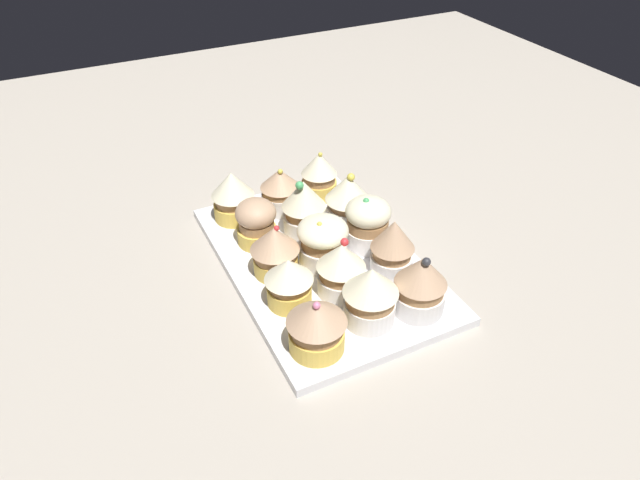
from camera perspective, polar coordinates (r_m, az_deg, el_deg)
name	(u,v)px	position (r cm, az deg, el deg)	size (l,w,h in cm)	color
ground_plane	(320,274)	(78.37, 0.00, -3.34)	(180.00, 180.00, 3.00)	#B2A899
baking_tray	(320,262)	(77.04, 0.00, -2.15)	(36.97, 23.63, 1.20)	silver
cupcake_0	(233,195)	(83.07, -8.56, 4.39)	(6.10, 6.10, 7.47)	#EFC651
cupcake_1	(256,222)	(78.07, -6.28, 1.80)	(5.48, 5.48, 6.60)	#EFC651
cupcake_2	(274,249)	(72.59, -4.51, -0.85)	(6.25, 6.25, 7.10)	#EFC651
cupcake_3	(289,281)	(68.04, -3.08, -4.01)	(5.85, 5.85, 6.51)	#EFC651
cupcake_4	(317,324)	(62.50, -0.33, -8.28)	(6.63, 6.63, 7.12)	#EFC651
cupcake_5	(282,189)	(84.53, -3.74, 5.02)	(5.77, 5.77, 6.96)	white
cupcake_6	(304,206)	(79.23, -1.60, 3.38)	(6.13, 6.13, 8.46)	white
cupcake_7	(321,241)	(73.90, 0.10, -0.10)	(6.61, 6.61, 6.86)	white
cupcake_8	(341,268)	(69.27, 2.08, -2.78)	(5.97, 5.97, 7.53)	white
cupcake_9	(370,295)	(65.57, 4.93, -5.36)	(6.41, 6.41, 7.63)	white
cupcake_10	(319,175)	(87.40, -0.09, 6.45)	(5.42, 5.42, 7.46)	#EFC651
cupcake_11	(348,198)	(81.30, 2.74, 4.16)	(6.39, 6.39, 7.99)	white
cupcake_12	(368,222)	(77.24, 4.71, 1.79)	(6.10, 6.10, 7.50)	white
cupcake_13	(393,246)	(72.98, 7.16, -0.55)	(5.60, 5.60, 7.58)	white
cupcake_14	(420,284)	(67.75, 9.85, -4.30)	(6.15, 6.15, 8.04)	white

